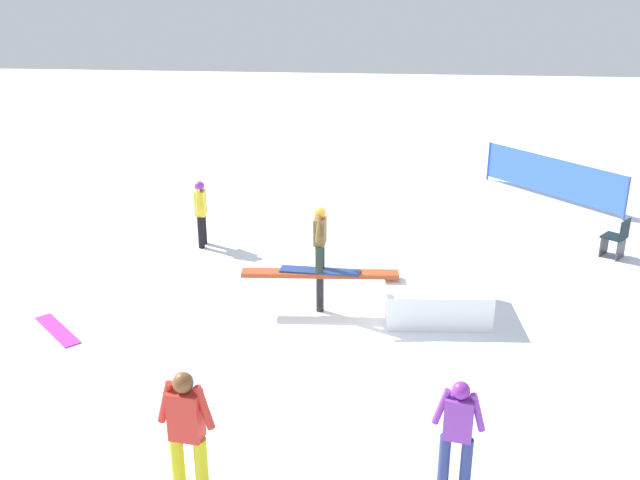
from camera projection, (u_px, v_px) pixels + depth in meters
name	position (u px, v px, depth m)	size (l,w,h in m)	color
ground_plane	(320.00, 311.00, 12.88)	(60.00, 60.00, 0.00)	white
rail_feature	(320.00, 277.00, 12.64)	(2.79, 0.46, 0.77)	black
snow_kicker_ramp	(435.00, 297.00, 12.71)	(1.80, 1.50, 0.62)	white
main_rider_on_rail	(320.00, 241.00, 12.39)	(1.43, 0.70, 1.20)	navy
bystander_purple	(458.00, 429.00, 8.28)	(0.63, 0.26, 1.43)	navy
bystander_red	(187.00, 427.00, 8.12)	(0.71, 0.28, 1.63)	gold
bystander_yellow	(201.00, 210.00, 15.56)	(0.22, 0.60, 1.49)	black
loose_snowboard_magenta	(57.00, 330.00, 12.17)	(1.37, 0.28, 0.02)	#CC30A3
folding_chair	(616.00, 239.00, 15.07)	(0.62, 0.62, 0.88)	#3F3F44
safety_fence	(552.00, 177.00, 18.85)	(2.94, 3.35, 1.10)	blue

